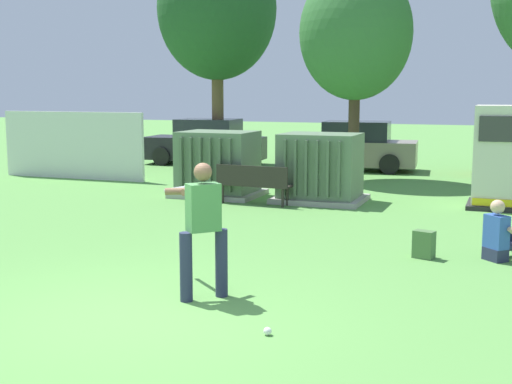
{
  "coord_description": "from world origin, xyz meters",
  "views": [
    {
      "loc": [
        4.01,
        -6.73,
        2.62
      ],
      "look_at": [
        0.18,
        3.5,
        1.0
      ],
      "focal_mm": 47.99,
      "sensor_mm": 36.0,
      "label": 1
    }
  ],
  "objects_px": {
    "park_bench": "(253,182)",
    "backpack": "(424,245)",
    "parked_car_left_of_center": "(353,148)",
    "transformer_mid_west": "(320,169)",
    "generator_enclosure": "(507,158)",
    "parked_car_leftmost": "(206,143)",
    "transformer_west": "(218,165)",
    "batter": "(202,223)",
    "seated_spectator": "(501,236)",
    "sports_ball": "(267,331)"
  },
  "relations": [
    {
      "from": "park_bench",
      "to": "backpack",
      "type": "xyz_separation_m",
      "value": [
        4.35,
        -3.84,
        -0.32
      ]
    },
    {
      "from": "parked_car_left_of_center",
      "to": "transformer_mid_west",
      "type": "bearing_deg",
      "value": -84.09
    },
    {
      "from": "generator_enclosure",
      "to": "parked_car_left_of_center",
      "type": "xyz_separation_m",
      "value": [
        -4.83,
        6.09,
        -0.38
      ]
    },
    {
      "from": "generator_enclosure",
      "to": "parked_car_leftmost",
      "type": "relative_size",
      "value": 0.53
    },
    {
      "from": "transformer_west",
      "to": "batter",
      "type": "relative_size",
      "value": 1.21
    },
    {
      "from": "generator_enclosure",
      "to": "backpack",
      "type": "relative_size",
      "value": 5.23
    },
    {
      "from": "generator_enclosure",
      "to": "backpack",
      "type": "bearing_deg",
      "value": -101.73
    },
    {
      "from": "parked_car_leftmost",
      "to": "seated_spectator",
      "type": "bearing_deg",
      "value": -47.64
    },
    {
      "from": "backpack",
      "to": "parked_car_leftmost",
      "type": "xyz_separation_m",
      "value": [
        -9.08,
        11.49,
        0.54
      ]
    },
    {
      "from": "seated_spectator",
      "to": "park_bench",
      "type": "bearing_deg",
      "value": 147.06
    },
    {
      "from": "generator_enclosure",
      "to": "transformer_west",
      "type": "bearing_deg",
      "value": -174.56
    },
    {
      "from": "sports_ball",
      "to": "transformer_mid_west",
      "type": "bearing_deg",
      "value": 101.73
    },
    {
      "from": "transformer_mid_west",
      "to": "parked_car_left_of_center",
      "type": "bearing_deg",
      "value": 95.91
    },
    {
      "from": "seated_spectator",
      "to": "parked_car_left_of_center",
      "type": "relative_size",
      "value": 0.22
    },
    {
      "from": "seated_spectator",
      "to": "backpack",
      "type": "bearing_deg",
      "value": -165.52
    },
    {
      "from": "generator_enclosure",
      "to": "seated_spectator",
      "type": "height_order",
      "value": "generator_enclosure"
    },
    {
      "from": "sports_ball",
      "to": "parked_car_left_of_center",
      "type": "relative_size",
      "value": 0.02
    },
    {
      "from": "park_bench",
      "to": "parked_car_leftmost",
      "type": "height_order",
      "value": "parked_car_leftmost"
    },
    {
      "from": "transformer_west",
      "to": "batter",
      "type": "bearing_deg",
      "value": -67.65
    },
    {
      "from": "batter",
      "to": "sports_ball",
      "type": "bearing_deg",
      "value": -38.99
    },
    {
      "from": "transformer_mid_west",
      "to": "parked_car_leftmost",
      "type": "xyz_separation_m",
      "value": [
        -6.06,
        6.67,
        -0.04
      ]
    },
    {
      "from": "park_bench",
      "to": "sports_ball",
      "type": "xyz_separation_m",
      "value": [
        3.19,
        -7.97,
        -0.49
      ]
    },
    {
      "from": "transformer_west",
      "to": "backpack",
      "type": "relative_size",
      "value": 4.77
    },
    {
      "from": "sports_ball",
      "to": "backpack",
      "type": "height_order",
      "value": "backpack"
    },
    {
      "from": "generator_enclosure",
      "to": "transformer_mid_west",
      "type": "bearing_deg",
      "value": -171.91
    },
    {
      "from": "transformer_mid_west",
      "to": "backpack",
      "type": "xyz_separation_m",
      "value": [
        3.02,
        -4.83,
        -0.57
      ]
    },
    {
      "from": "batter",
      "to": "seated_spectator",
      "type": "xyz_separation_m",
      "value": [
        3.53,
        3.42,
        -0.6
      ]
    },
    {
      "from": "transformer_west",
      "to": "sports_ball",
      "type": "distance_m",
      "value": 9.99
    },
    {
      "from": "transformer_mid_west",
      "to": "generator_enclosure",
      "type": "bearing_deg",
      "value": 8.09
    },
    {
      "from": "batter",
      "to": "backpack",
      "type": "distance_m",
      "value": 4.01
    },
    {
      "from": "generator_enclosure",
      "to": "park_bench",
      "type": "distance_m",
      "value": 5.73
    },
    {
      "from": "sports_ball",
      "to": "backpack",
      "type": "relative_size",
      "value": 0.2
    },
    {
      "from": "transformer_west",
      "to": "parked_car_leftmost",
      "type": "relative_size",
      "value": 0.49
    },
    {
      "from": "seated_spectator",
      "to": "backpack",
      "type": "height_order",
      "value": "seated_spectator"
    },
    {
      "from": "generator_enclosure",
      "to": "sports_ball",
      "type": "relative_size",
      "value": 25.56
    },
    {
      "from": "backpack",
      "to": "parked_car_leftmost",
      "type": "distance_m",
      "value": 14.66
    },
    {
      "from": "parked_car_left_of_center",
      "to": "batter",
      "type": "bearing_deg",
      "value": -84.88
    },
    {
      "from": "parked_car_leftmost",
      "to": "transformer_west",
      "type": "bearing_deg",
      "value": -62.91
    },
    {
      "from": "batter",
      "to": "parked_car_leftmost",
      "type": "height_order",
      "value": "batter"
    },
    {
      "from": "backpack",
      "to": "generator_enclosure",
      "type": "bearing_deg",
      "value": 78.27
    },
    {
      "from": "transformer_mid_west",
      "to": "batter",
      "type": "relative_size",
      "value": 1.21
    },
    {
      "from": "park_bench",
      "to": "parked_car_left_of_center",
      "type": "distance_m",
      "value": 7.7
    },
    {
      "from": "transformer_west",
      "to": "backpack",
      "type": "bearing_deg",
      "value": -40.21
    },
    {
      "from": "park_bench",
      "to": "backpack",
      "type": "bearing_deg",
      "value": -41.46
    },
    {
      "from": "seated_spectator",
      "to": "parked_car_left_of_center",
      "type": "xyz_separation_m",
      "value": [
        -4.84,
        11.22,
        0.38
      ]
    },
    {
      "from": "transformer_mid_west",
      "to": "generator_enclosure",
      "type": "distance_m",
      "value": 4.2
    },
    {
      "from": "generator_enclosure",
      "to": "sports_ball",
      "type": "height_order",
      "value": "generator_enclosure"
    },
    {
      "from": "batter",
      "to": "parked_car_leftmost",
      "type": "distance_m",
      "value": 16.07
    },
    {
      "from": "generator_enclosure",
      "to": "park_bench",
      "type": "relative_size",
      "value": 1.26
    },
    {
      "from": "generator_enclosure",
      "to": "sports_ball",
      "type": "xyz_separation_m",
      "value": [
        -2.28,
        -9.54,
        -1.09
      ]
    }
  ]
}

